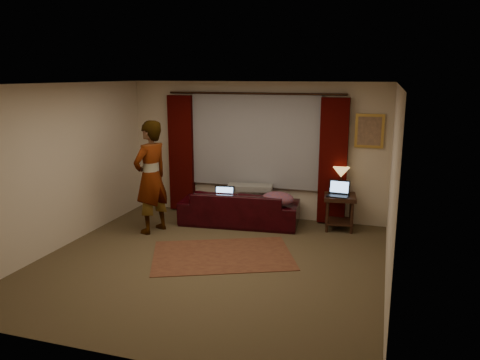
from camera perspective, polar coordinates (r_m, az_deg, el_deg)
name	(u,v)px	position (r m, az deg, el deg)	size (l,w,h in m)	color
floor	(210,262)	(7.07, -3.74, -9.99)	(5.00, 5.00, 0.01)	brown
ceiling	(207,84)	(6.52, -4.07, 11.62)	(5.00, 5.00, 0.02)	silver
wall_back	(255,150)	(9.01, 1.87, 3.65)	(5.00, 0.02, 2.60)	beige
wall_front	(111,232)	(4.52, -15.49, -6.10)	(5.00, 0.02, 2.60)	beige
wall_left	(61,167)	(7.92, -21.02, 1.53)	(0.02, 5.00, 2.60)	beige
wall_right	(392,189)	(6.24, 18.04, -1.09)	(0.02, 5.00, 2.60)	beige
sheer_curtain	(254,140)	(8.92, 1.77, 4.86)	(2.50, 0.05, 1.80)	#919299
drape_left	(182,153)	(9.44, -7.14, 3.23)	(0.50, 0.14, 2.30)	#330302
drape_right	(333,162)	(8.65, 11.29, 2.21)	(0.50, 0.14, 2.30)	#330302
curtain_rod	(254,93)	(8.80, 1.72, 10.50)	(0.04, 0.04, 3.40)	black
picture_frame	(369,131)	(8.60, 15.50, 5.78)	(0.50, 0.04, 0.60)	gold
sofa	(240,201)	(8.66, -0.05, -2.56)	(2.17, 0.94, 0.88)	black
throw_blanket	(250,175)	(8.75, 1.25, 0.61)	(0.84, 0.34, 0.10)	gray
clothing_pile	(278,199)	(8.33, 4.61, -2.35)	(0.58, 0.44, 0.24)	#734053
laptop_sofa	(223,195)	(8.57, -2.04, -1.83)	(0.36, 0.39, 0.26)	black
area_rug	(223,255)	(7.30, -2.15, -9.13)	(2.12, 1.41, 0.01)	brown
end_table	(339,212)	(8.57, 12.01, -3.86)	(0.55, 0.55, 0.63)	black
tiffany_lamp	(341,180)	(8.56, 12.19, -0.04)	(0.30, 0.30, 0.48)	#A18449
laptop_table	(338,189)	(8.36, 11.86, -1.08)	(0.36, 0.40, 0.26)	black
person	(151,177)	(8.24, -10.80, 0.34)	(0.58, 0.58, 1.97)	gray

